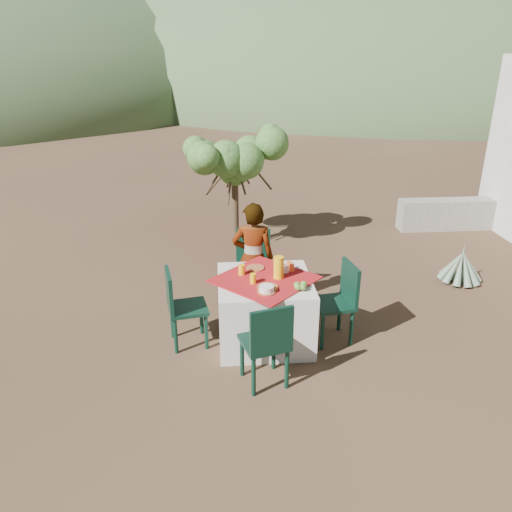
{
  "coord_description": "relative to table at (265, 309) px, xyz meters",
  "views": [
    {
      "loc": [
        -1.0,
        -5.01,
        3.09
      ],
      "look_at": [
        -0.58,
        0.29,
        0.87
      ],
      "focal_mm": 35.0,
      "sensor_mm": 36.0,
      "label": 1
    }
  ],
  "objects": [
    {
      "name": "ground",
      "position": [
        0.51,
        0.11,
        -0.38
      ],
      "size": [
        160.0,
        160.0,
        0.0
      ],
      "primitive_type": "plane",
      "color": "#382319",
      "rests_on": "ground"
    },
    {
      "name": "table",
      "position": [
        0.0,
        0.0,
        0.0
      ],
      "size": [
        1.3,
        1.3,
        0.76
      ],
      "color": "white",
      "rests_on": "ground"
    },
    {
      "name": "juice_pitcher",
      "position": [
        0.15,
        0.01,
        0.51
      ],
      "size": [
        0.11,
        0.11,
        0.25
      ],
      "primitive_type": "cylinder",
      "color": "#FFB410",
      "rests_on": "table"
    },
    {
      "name": "chair_near",
      "position": [
        -0.06,
        -0.86,
        0.13
      ],
      "size": [
        0.52,
        0.52,
        0.92
      ],
      "rotation": [
        0.0,
        0.0,
        3.41
      ],
      "color": "black",
      "rests_on": "ground"
    },
    {
      "name": "hill_far_right",
      "position": [
        28.51,
        46.11,
        -0.38
      ],
      "size": [
        36.0,
        36.0,
        14.0
      ],
      "primitive_type": "ellipsoid",
      "color": "slate",
      "rests_on": "ground"
    },
    {
      "name": "chair_far",
      "position": [
        -0.07,
        0.97,
        0.15
      ],
      "size": [
        0.51,
        0.51,
        0.96
      ],
      "rotation": [
        0.0,
        0.0,
        -0.17
      ],
      "color": "black",
      "rests_on": "ground"
    },
    {
      "name": "fruit_cluster",
      "position": [
        0.34,
        -0.28,
        0.42
      ],
      "size": [
        0.15,
        0.13,
        0.07
      ],
      "color": "olive",
      "rests_on": "table"
    },
    {
      "name": "glass_near",
      "position": [
        -0.14,
        -0.1,
        0.44
      ],
      "size": [
        0.07,
        0.07,
        0.11
      ],
      "primitive_type": "cylinder",
      "color": "#FFB410",
      "rests_on": "table"
    },
    {
      "name": "shrub_tree",
      "position": [
        -0.15,
        3.01,
        1.0
      ],
      "size": [
        1.48,
        1.45,
        1.74
      ],
      "color": "#4B3A25",
      "rests_on": "ground"
    },
    {
      "name": "white_bowl",
      "position": [
        -0.01,
        -0.32,
        0.42
      ],
      "size": [
        0.15,
        0.15,
        0.06
      ],
      "primitive_type": "cylinder",
      "color": "white",
      "rests_on": "bowl_plate"
    },
    {
      "name": "napkin_holder",
      "position": [
        0.24,
        0.13,
        0.42
      ],
      "size": [
        0.07,
        0.06,
        0.08
      ],
      "primitive_type": "cube",
      "rotation": [
        0.0,
        0.0,
        0.38
      ],
      "color": "white",
      "rests_on": "table"
    },
    {
      "name": "plate_near",
      "position": [
        0.01,
        -0.23,
        0.39
      ],
      "size": [
        0.23,
        0.23,
        0.01
      ],
      "primitive_type": "cylinder",
      "color": "brown",
      "rests_on": "table"
    },
    {
      "name": "chair_left",
      "position": [
        -0.93,
        -0.03,
        0.12
      ],
      "size": [
        0.48,
        0.48,
        0.9
      ],
      "rotation": [
        0.0,
        0.0,
        1.76
      ],
      "color": "black",
      "rests_on": "ground"
    },
    {
      "name": "chair_right",
      "position": [
        0.83,
        -0.05,
        0.13
      ],
      "size": [
        0.49,
        0.49,
        0.92
      ],
      "rotation": [
        0.0,
        0.0,
        4.87
      ],
      "color": "black",
      "rests_on": "ground"
    },
    {
      "name": "hill_near_right",
      "position": [
        12.51,
        36.11,
        -0.38
      ],
      "size": [
        48.0,
        48.0,
        20.0
      ],
      "primitive_type": "ellipsoid",
      "color": "#3A522E",
      "rests_on": "ground"
    },
    {
      "name": "person",
      "position": [
        -0.08,
        0.71,
        0.33
      ],
      "size": [
        0.55,
        0.4,
        1.41
      ],
      "primitive_type": "imported",
      "rotation": [
        0.0,
        0.0,
        3.02
      ],
      "color": "#8C6651",
      "rests_on": "ground"
    },
    {
      "name": "agave",
      "position": [
        2.93,
        1.31,
        -0.16
      ],
      "size": [
        0.6,
        0.61,
        0.65
      ],
      "rotation": [
        0.0,
        0.0,
        -0.27
      ],
      "color": "slate",
      "rests_on": "ground"
    },
    {
      "name": "stone_wall",
      "position": [
        4.11,
        3.51,
        -0.1
      ],
      "size": [
        2.6,
        0.35,
        0.55
      ],
      "primitive_type": "cube",
      "color": "gray",
      "rests_on": "ground"
    },
    {
      "name": "hill_far_center",
      "position": [
        -3.49,
        52.11,
        -0.38
      ],
      "size": [
        60.0,
        60.0,
        24.0
      ],
      "primitive_type": "ellipsoid",
      "color": "slate",
      "rests_on": "ground"
    },
    {
      "name": "glass_far",
      "position": [
        -0.25,
        0.13,
        0.44
      ],
      "size": [
        0.07,
        0.07,
        0.12
      ],
      "primitive_type": "cylinder",
      "color": "#FFB410",
      "rests_on": "table"
    },
    {
      "name": "jar_right",
      "position": [
        0.3,
        0.23,
        0.43
      ],
      "size": [
        0.06,
        0.06,
        0.09
      ],
      "primitive_type": "cylinder",
      "color": "orange",
      "rests_on": "table"
    },
    {
      "name": "bowl_plate",
      "position": [
        -0.01,
        -0.32,
        0.39
      ],
      "size": [
        0.19,
        0.19,
        0.01
      ],
      "primitive_type": "cylinder",
      "color": "brown",
      "rests_on": "table"
    },
    {
      "name": "plate_far",
      "position": [
        -0.08,
        0.28,
        0.39
      ],
      "size": [
        0.21,
        0.21,
        0.01
      ],
      "primitive_type": "cylinder",
      "color": "brown",
      "rests_on": "table"
    },
    {
      "name": "jar_left",
      "position": [
        0.32,
        0.17,
        0.43
      ],
      "size": [
        0.06,
        0.06,
        0.09
      ],
      "primitive_type": "cylinder",
      "color": "orange",
      "rests_on": "table"
    }
  ]
}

